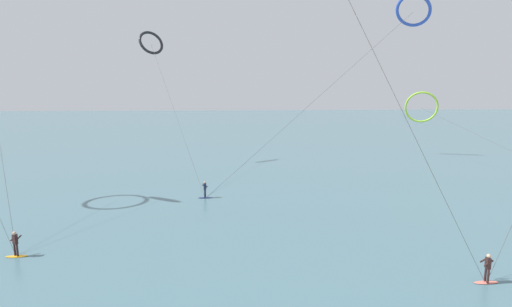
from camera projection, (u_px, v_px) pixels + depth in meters
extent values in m
cube|color=#476B75|center=(234.00, 127.00, 116.17)|extent=(400.00, 200.00, 0.08)
ellipsoid|color=orange|center=(17.00, 256.00, 24.90)|extent=(1.40, 0.40, 0.06)
cylinder|color=black|center=(17.00, 250.00, 24.77)|extent=(0.12, 0.12, 0.80)
cylinder|color=black|center=(15.00, 250.00, 24.90)|extent=(0.12, 0.12, 0.80)
cube|color=black|center=(15.00, 239.00, 24.72)|extent=(0.38, 0.34, 0.62)
sphere|color=tan|center=(14.00, 233.00, 24.65)|extent=(0.22, 0.22, 0.22)
cylinder|color=black|center=(18.00, 239.00, 24.73)|extent=(0.34, 0.47, 0.39)
cylinder|color=black|center=(14.00, 237.00, 24.93)|extent=(0.34, 0.47, 0.39)
ellipsoid|color=#EA7260|center=(486.00, 282.00, 21.50)|extent=(1.40, 0.40, 0.06)
cylinder|color=black|center=(488.00, 276.00, 21.29)|extent=(0.12, 0.12, 0.80)
cylinder|color=black|center=(485.00, 274.00, 21.57)|extent=(0.12, 0.12, 0.80)
cube|color=black|center=(488.00, 263.00, 21.32)|extent=(0.24, 0.34, 0.62)
sphere|color=tan|center=(489.00, 256.00, 21.25)|extent=(0.22, 0.22, 0.22)
cylinder|color=black|center=(489.00, 263.00, 21.21)|extent=(0.51, 0.16, 0.39)
cylinder|color=black|center=(485.00, 260.00, 21.64)|extent=(0.51, 0.16, 0.39)
ellipsoid|color=navy|center=(205.00, 198.00, 38.58)|extent=(1.40, 0.40, 0.06)
cylinder|color=#191E38|center=(205.00, 193.00, 38.65)|extent=(0.12, 0.12, 0.80)
cylinder|color=#191E38|center=(205.00, 194.00, 38.38)|extent=(0.12, 0.12, 0.80)
cube|color=#191E38|center=(205.00, 187.00, 38.40)|extent=(0.25, 0.35, 0.62)
sphere|color=tan|center=(205.00, 182.00, 38.33)|extent=(0.22, 0.22, 0.22)
cylinder|color=#191E38|center=(205.00, 185.00, 38.73)|extent=(0.51, 0.17, 0.39)
cylinder|color=#191E38|center=(204.00, 186.00, 38.30)|extent=(0.51, 0.17, 0.39)
torus|color=#2647B7|center=(413.00, 10.00, 43.45)|extent=(4.56, 4.39, 3.42)
cylinder|color=#3F3F3F|center=(315.00, 100.00, 41.04)|extent=(23.39, 6.32, 19.46)
torus|color=#8CC62D|center=(421.00, 107.00, 63.00)|extent=(5.28, 3.12, 5.12)
cylinder|color=#3F3F3F|center=(404.00, 116.00, 21.09)|extent=(9.24, 2.89, 18.63)
torus|color=black|center=(151.00, 43.00, 54.67)|extent=(4.00, 3.59, 3.46)
cylinder|color=#3F3F3F|center=(173.00, 108.00, 46.65)|extent=(8.30, 19.81, 17.23)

